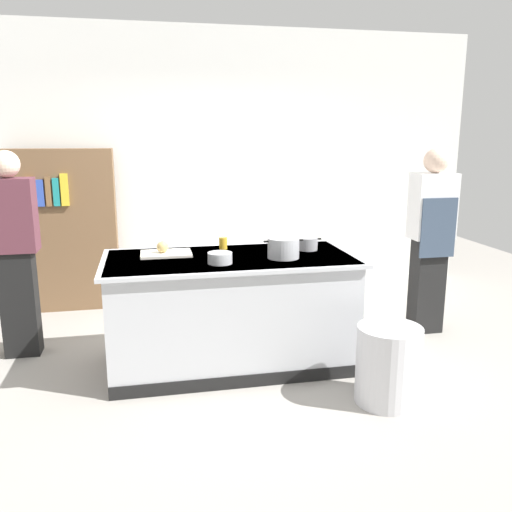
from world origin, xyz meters
name	(u,v)px	position (x,y,z in m)	size (l,w,h in m)	color
ground_plane	(231,363)	(0.00, 0.00, 0.00)	(10.00, 10.00, 0.00)	#9E9991
back_wall	(201,165)	(0.00, 2.10, 1.50)	(6.40, 0.12, 3.00)	white
counter_island	(231,309)	(0.00, 0.00, 0.47)	(1.98, 0.98, 0.90)	#B7BABF
cutting_board	(166,254)	(-0.49, 0.17, 0.91)	(0.40, 0.28, 0.02)	silver
onion	(163,247)	(-0.52, 0.17, 0.97)	(0.09, 0.09, 0.09)	tan
stock_pot	(283,248)	(0.40, -0.12, 0.98)	(0.31, 0.25, 0.16)	#B7BABF
sauce_pan	(307,244)	(0.67, 0.13, 0.95)	(0.24, 0.17, 0.10)	#99999E
mixing_bowl	(220,258)	(-0.11, -0.20, 0.94)	(0.18, 0.18, 0.08)	#B7BABF
juice_cup	(223,243)	(-0.01, 0.30, 0.95)	(0.07, 0.07, 0.10)	yellow
trash_bin	(388,365)	(0.97, -0.86, 0.28)	(0.45, 0.45, 0.55)	silver
person_chef	(431,237)	(1.94, 0.37, 0.91)	(0.38, 0.25, 1.72)	black
person_guest	(14,250)	(-1.71, 0.56, 0.91)	(0.38, 0.24, 1.72)	black
bookshelf	(63,230)	(-1.50, 1.80, 0.85)	(1.10, 0.31, 1.70)	brown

